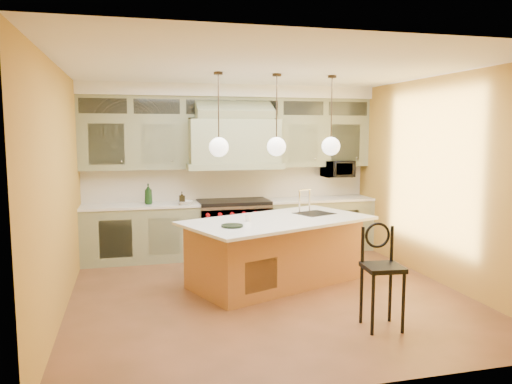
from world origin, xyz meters
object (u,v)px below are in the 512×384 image
object	(u,v)px
range	(234,227)
microwave	(338,169)
kitchen_island	(276,250)
counter_stool	(382,269)

from	to	relation	value
range	microwave	size ratio (longest dim) A/B	2.21
range	kitchen_island	world-z (taller)	kitchen_island
counter_stool	range	bearing A→B (deg)	110.25
counter_stool	microwave	distance (m)	3.85
range	microwave	distance (m)	2.18
kitchen_island	microwave	world-z (taller)	microwave
kitchen_island	counter_stool	distance (m)	1.94
range	counter_stool	size ratio (longest dim) A/B	1.06
range	kitchen_island	xyz separation A→B (m)	(0.26, -1.69, -0.01)
kitchen_island	counter_stool	size ratio (longest dim) A/B	2.55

